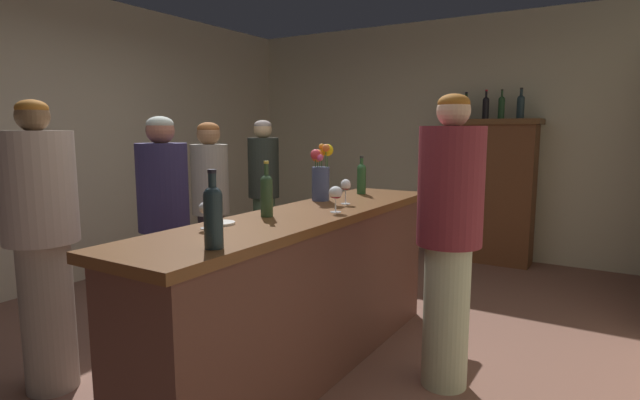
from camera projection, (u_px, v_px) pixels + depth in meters
floor at (257, 345)px, 3.45m from camera, size 8.67×8.67×0.00m
wall_back at (429, 138)px, 6.12m from camera, size 4.93×0.12×2.75m
wall_left at (41, 140)px, 4.53m from camera, size 0.12×6.79×2.75m
bar_counter at (305, 292)px, 3.03m from camera, size 0.58×2.61×0.99m
display_cabinet at (490, 188)px, 5.53m from camera, size 1.00×0.40×1.59m
wine_bottle_malbec at (213, 213)px, 2.05m from camera, size 0.08×0.08×0.33m
wine_bottle_syrah at (267, 193)px, 2.80m from camera, size 0.07×0.07×0.31m
wine_bottle_merlot at (361, 177)px, 3.79m from camera, size 0.07×0.07×0.29m
wine_glass_front at (336, 194)px, 2.95m from camera, size 0.08×0.08×0.16m
wine_glass_mid at (346, 186)px, 3.27m from camera, size 0.07×0.07×0.17m
wine_glass_rear at (207, 209)px, 2.46m from camera, size 0.08×0.08×0.14m
flower_arrangement at (321, 173)px, 3.43m from camera, size 0.13×0.16×0.39m
cheese_plate at (221, 223)px, 2.59m from camera, size 0.15×0.15×0.01m
display_bottle_left at (466, 107)px, 5.56m from camera, size 0.07×0.07×0.30m
display_bottle_midleft at (486, 107)px, 5.45m from camera, size 0.07×0.07×0.32m
display_bottle_center at (501, 106)px, 5.36m from camera, size 0.07×0.07×0.31m
display_bottle_midright at (521, 105)px, 5.26m from camera, size 0.08×0.08×0.32m
patron_tall at (164, 221)px, 3.39m from camera, size 0.34×0.34×1.56m
patron_redhead at (211, 204)px, 4.21m from camera, size 0.31×0.31×1.53m
patron_by_cabinet at (264, 191)px, 4.96m from camera, size 0.30×0.30×1.56m
patron_in_grey at (42, 237)px, 2.76m from camera, size 0.39×0.39×1.63m
bartender at (449, 231)px, 2.79m from camera, size 0.36×0.36×1.67m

